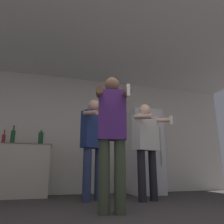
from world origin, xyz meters
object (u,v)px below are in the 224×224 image
(bottle_short_whiskey, at_px, (41,138))
(bottle_amber_bourbon, at_px, (13,137))
(bottle_brown_liquor, at_px, (4,139))
(person_man_side, at_px, (146,142))
(person_woman_foreground, at_px, (112,132))
(person_spectator_back, at_px, (94,140))
(refrigerator, at_px, (144,151))

(bottle_short_whiskey, relative_size, bottle_amber_bourbon, 0.87)
(bottle_brown_liquor, bearing_deg, person_man_side, -23.75)
(person_man_side, bearing_deg, person_woman_foreground, -134.51)
(bottle_amber_bourbon, relative_size, person_spectator_back, 0.21)
(bottle_brown_liquor, height_order, bottle_amber_bourbon, bottle_amber_bourbon)
(bottle_brown_liquor, bearing_deg, person_spectator_back, -27.87)
(refrigerator, xyz_separation_m, person_man_side, (-0.41, -1.03, 0.07))
(person_man_side, bearing_deg, refrigerator, 68.41)
(refrigerator, distance_m, person_woman_foreground, 2.28)
(person_spectator_back, bearing_deg, bottle_amber_bourbon, 149.59)
(bottle_amber_bourbon, height_order, person_man_side, person_man_side)
(bottle_amber_bourbon, xyz_separation_m, person_woman_foreground, (1.40, -1.93, -0.16))
(bottle_amber_bourbon, xyz_separation_m, person_spectator_back, (1.40, -0.82, -0.12))
(bottle_short_whiskey, xyz_separation_m, bottle_amber_bourbon, (-0.51, 0.00, 0.01))
(refrigerator, xyz_separation_m, bottle_amber_bourbon, (-2.66, 0.03, 0.22))
(bottle_amber_bourbon, bearing_deg, refrigerator, -0.73)
(bottle_amber_bourbon, distance_m, person_woman_foreground, 2.39)
(person_woman_foreground, bearing_deg, bottle_brown_liquor, 128.93)
(bottle_short_whiskey, distance_m, person_spectator_back, 1.22)
(bottle_short_whiskey, xyz_separation_m, person_man_side, (1.75, -1.06, -0.13))
(bottle_brown_liquor, xyz_separation_m, bottle_amber_bourbon, (0.15, 0.00, 0.04))
(person_man_side, xyz_separation_m, person_spectator_back, (-0.86, 0.24, 0.02))
(bottle_brown_liquor, distance_m, bottle_amber_bourbon, 0.16)
(bottle_brown_liquor, height_order, person_man_side, person_man_side)
(bottle_brown_liquor, xyz_separation_m, person_spectator_back, (1.55, -0.82, -0.08))
(bottle_brown_liquor, relative_size, person_spectator_back, 0.17)
(bottle_short_whiskey, xyz_separation_m, person_woman_foreground, (0.90, -1.93, -0.15))
(bottle_amber_bourbon, bearing_deg, bottle_brown_liquor, -180.00)
(person_woman_foreground, distance_m, person_man_side, 1.22)
(person_woman_foreground, height_order, person_man_side, person_woman_foreground)
(refrigerator, bearing_deg, person_woman_foreground, -123.61)
(refrigerator, height_order, person_spectator_back, refrigerator)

